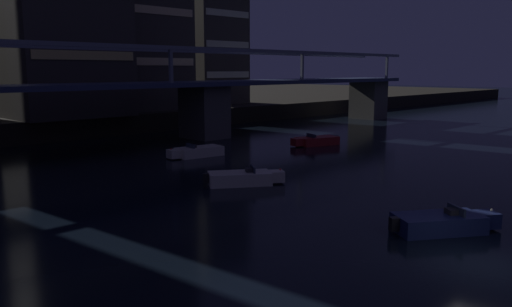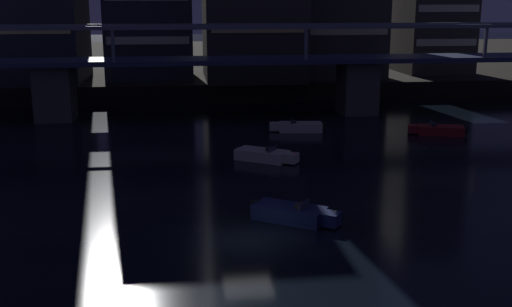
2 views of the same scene
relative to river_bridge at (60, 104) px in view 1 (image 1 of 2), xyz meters
The scene contains 7 objects.
ground_plane 35.57m from the river_bridge, 90.00° to the right, with size 400.00×400.00×0.00m, color black.
river_bridge is the anchor object (origin of this frame).
tower_east_low 37.16m from the river_bridge, 30.51° to the left, with size 8.76×9.78×22.05m.
speedboat_near_center 19.84m from the river_bridge, 80.98° to the right, with size 4.77×3.83×1.16m.
speedboat_mid_left 12.26m from the river_bridge, 49.27° to the right, with size 5.23×2.30×1.16m.
speedboat_mid_center 32.91m from the river_bridge, 85.09° to the right, with size 4.78×3.83×1.16m.
speedboat_far_left 23.39m from the river_bridge, 30.58° to the right, with size 5.17×2.83×1.16m.
Camera 1 is at (-18.90, -7.11, 7.23)m, focal length 36.05 mm.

